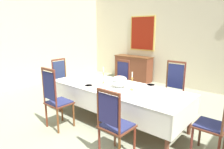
% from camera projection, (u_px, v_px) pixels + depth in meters
% --- Properties ---
extents(ground, '(7.73, 6.58, 0.04)m').
position_uv_depth(ground, '(117.00, 122.00, 4.14)').
color(ground, gray).
extents(back_wall, '(7.73, 0.08, 3.43)m').
position_uv_depth(back_wall, '(185.00, 34.00, 6.21)').
color(back_wall, beige).
rests_on(back_wall, ground).
extents(left_wall, '(0.08, 6.58, 3.43)m').
position_uv_depth(left_wall, '(21.00, 34.00, 6.23)').
color(left_wall, beige).
rests_on(left_wall, ground).
extents(dining_table, '(2.85, 1.11, 0.74)m').
position_uv_depth(dining_table, '(117.00, 90.00, 3.97)').
color(dining_table, brown).
rests_on(dining_table, ground).
extents(tablecloth, '(2.87, 1.13, 0.39)m').
position_uv_depth(tablecloth, '(117.00, 91.00, 3.98)').
color(tablecloth, white).
rests_on(tablecloth, dining_table).
extents(chair_south_a, '(0.44, 0.42, 1.19)m').
position_uv_depth(chair_south_a, '(56.00, 98.00, 3.71)').
color(chair_south_a, brown).
rests_on(chair_south_a, ground).
extents(chair_north_a, '(0.44, 0.42, 1.09)m').
position_uv_depth(chair_north_a, '(120.00, 80.00, 5.14)').
color(chair_north_a, brown).
rests_on(chair_north_a, ground).
extents(chair_south_b, '(0.44, 0.42, 1.08)m').
position_uv_depth(chair_south_b, '(114.00, 123.00, 2.82)').
color(chair_south_b, brown).
rests_on(chair_south_b, ground).
extents(chair_north_b, '(0.44, 0.42, 1.21)m').
position_uv_depth(chair_north_b, '(172.00, 89.00, 4.23)').
color(chair_north_b, brown).
rests_on(chair_north_b, ground).
extents(chair_head_west, '(0.42, 0.44, 1.12)m').
position_uv_depth(chair_head_west, '(62.00, 80.00, 5.16)').
color(chair_head_west, brown).
rests_on(chair_head_west, ground).
extents(chair_head_east, '(0.42, 0.44, 1.09)m').
position_uv_depth(chair_head_east, '(216.00, 122.00, 2.83)').
color(chair_head_east, brown).
rests_on(chair_head_east, ground).
extents(soup_tureen, '(0.31, 0.31, 0.25)m').
position_uv_depth(soup_tureen, '(119.00, 81.00, 3.89)').
color(soup_tureen, white).
rests_on(soup_tureen, tablecloth).
extents(candlestick_west, '(0.07, 0.07, 0.35)m').
position_uv_depth(candlestick_west, '(103.00, 77.00, 4.16)').
color(candlestick_west, gold).
rests_on(candlestick_west, tablecloth).
extents(candlestick_east, '(0.07, 0.07, 0.35)m').
position_uv_depth(candlestick_east, '(132.00, 83.00, 3.69)').
color(candlestick_east, gold).
rests_on(candlestick_east, tablecloth).
extents(bowl_near_left, '(0.20, 0.20, 0.04)m').
position_uv_depth(bowl_near_left, '(151.00, 86.00, 3.95)').
color(bowl_near_left, white).
rests_on(bowl_near_left, tablecloth).
extents(bowl_near_right, '(0.19, 0.19, 0.04)m').
position_uv_depth(bowl_near_right, '(89.00, 86.00, 3.90)').
color(bowl_near_right, white).
rests_on(bowl_near_right, tablecloth).
extents(spoon_primary, '(0.03, 0.18, 0.01)m').
position_uv_depth(spoon_primary, '(157.00, 87.00, 3.89)').
color(spoon_primary, gold).
rests_on(spoon_primary, tablecloth).
extents(spoon_secondary, '(0.03, 0.18, 0.01)m').
position_uv_depth(spoon_secondary, '(85.00, 86.00, 4.00)').
color(spoon_secondary, gold).
rests_on(spoon_secondary, tablecloth).
extents(sideboard, '(1.44, 0.48, 0.90)m').
position_uv_depth(sideboard, '(133.00, 68.00, 7.34)').
color(sideboard, brown).
rests_on(sideboard, ground).
extents(framed_painting, '(1.00, 0.05, 1.22)m').
position_uv_depth(framed_painting, '(142.00, 33.00, 7.12)').
color(framed_painting, '#D1B251').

